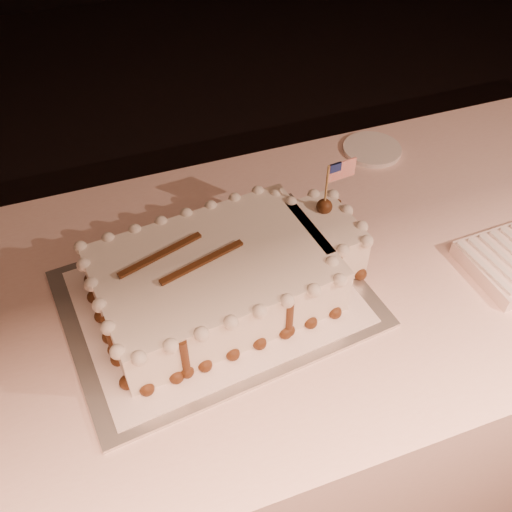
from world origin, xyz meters
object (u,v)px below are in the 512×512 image
object	(u,v)px
banquet_table	(307,370)
sheet_cake	(229,273)
cake_board	(216,298)
side_plate	(372,149)

from	to	relation	value
banquet_table	sheet_cake	bearing A→B (deg)	-176.69
sheet_cake	cake_board	bearing A→B (deg)	-173.22
sheet_cake	side_plate	xyz separation A→B (m)	(0.47, 0.32, -0.05)
banquet_table	side_plate	distance (m)	0.56
banquet_table	cake_board	size ratio (longest dim) A/B	4.42
sheet_cake	banquet_table	bearing A→B (deg)	3.31
banquet_table	side_plate	xyz separation A→B (m)	(0.28, 0.31, 0.38)
banquet_table	cake_board	bearing A→B (deg)	-176.23
cake_board	banquet_table	bearing A→B (deg)	-2.52
side_plate	cake_board	bearing A→B (deg)	-147.19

